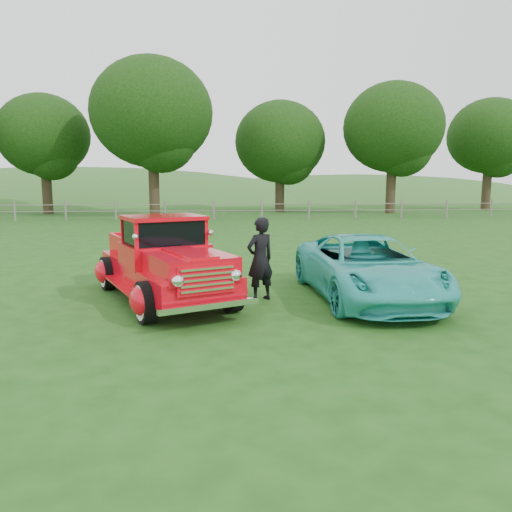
{
  "coord_description": "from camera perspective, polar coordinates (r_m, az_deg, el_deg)",
  "views": [
    {
      "loc": [
        0.27,
        -9.21,
        2.52
      ],
      "look_at": [
        1.06,
        1.2,
        0.9
      ],
      "focal_mm": 35.0,
      "sensor_mm": 36.0,
      "label": 1
    }
  ],
  "objects": [
    {
      "name": "tree_far_east",
      "position": [
        44.96,
        25.18,
        12.27
      ],
      "size": [
        6.6,
        6.6,
        8.86
      ],
      "color": "#2E2317",
      "rests_on": "ground"
    },
    {
      "name": "tree_mid_east",
      "position": [
        38.56,
        15.42,
        13.96
      ],
      "size": [
        7.2,
        7.2,
        9.44
      ],
      "color": "#2E2317",
      "rests_on": "ground"
    },
    {
      "name": "tree_mid_west",
      "position": [
        39.3,
        -23.11,
        12.56
      ],
      "size": [
        6.4,
        6.4,
        8.46
      ],
      "color": "#2E2317",
      "rests_on": "ground"
    },
    {
      "name": "ground",
      "position": [
        9.56,
        -5.84,
        -6.52
      ],
      "size": [
        140.0,
        140.0,
        0.0
      ],
      "primitive_type": "plane",
      "color": "#1B4712",
      "rests_on": "ground"
    },
    {
      "name": "tree_near_west",
      "position": [
        34.74,
        -11.82,
        15.72
      ],
      "size": [
        8.0,
        8.0,
        10.42
      ],
      "color": "#2E2317",
      "rests_on": "ground"
    },
    {
      "name": "teal_sedan",
      "position": [
        10.75,
        12.55,
        -1.32
      ],
      "size": [
        2.46,
        4.91,
        1.33
      ],
      "primitive_type": "imported",
      "rotation": [
        0.0,
        0.0,
        0.05
      ],
      "color": "#2EB8AD",
      "rests_on": "ground"
    },
    {
      "name": "tree_near_east",
      "position": [
        38.6,
        2.77,
        12.87
      ],
      "size": [
        6.8,
        6.8,
        8.33
      ],
      "color": "#2E2317",
      "rests_on": "ground"
    },
    {
      "name": "fence_line",
      "position": [
        31.27,
        -4.85,
        5.28
      ],
      "size": [
        48.0,
        0.12,
        1.2
      ],
      "color": "slate",
      "rests_on": "ground"
    },
    {
      "name": "man",
      "position": [
        10.34,
        0.48,
        -0.36
      ],
      "size": [
        0.76,
        0.68,
        1.74
      ],
      "primitive_type": "imported",
      "rotation": [
        0.0,
        0.0,
        3.67
      ],
      "color": "black",
      "rests_on": "ground"
    },
    {
      "name": "distant_hills",
      "position": [
        69.18,
        -7.95,
        2.88
      ],
      "size": [
        116.0,
        60.0,
        18.0
      ],
      "color": "#2D6023",
      "rests_on": "ground"
    },
    {
      "name": "red_pickup",
      "position": [
        10.54,
        -10.49,
        -0.74
      ],
      "size": [
        3.64,
        5.26,
        1.78
      ],
      "rotation": [
        0.0,
        0.0,
        0.42
      ],
      "color": "black",
      "rests_on": "ground"
    }
  ]
}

